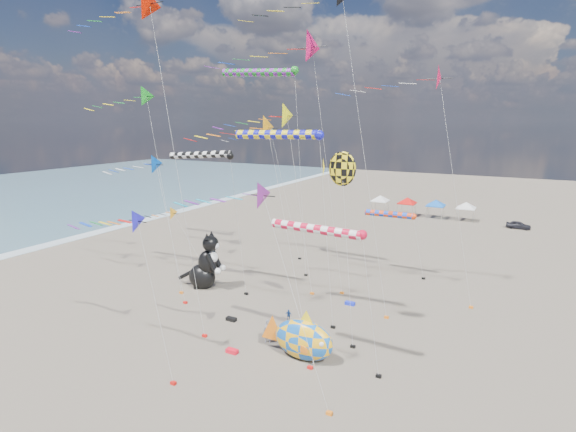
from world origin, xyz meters
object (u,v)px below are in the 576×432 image
(fish_inflatable, at_px, (303,340))
(person_adult, at_px, (268,331))
(child_green, at_px, (272,326))
(child_blue, at_px, (288,315))
(cat_inflatable, at_px, (204,260))
(parked_car, at_px, (518,225))

(fish_inflatable, xyz_separation_m, person_adult, (-3.46, 0.90, -0.56))
(fish_inflatable, bearing_deg, child_green, 148.56)
(child_blue, bearing_deg, child_green, -108.78)
(cat_inflatable, distance_m, parked_car, 52.12)
(person_adult, xyz_separation_m, child_green, (-0.54, 1.55, -0.35))
(cat_inflatable, height_order, person_adult, cat_inflatable)
(fish_inflatable, relative_size, child_green, 5.12)
(cat_inflatable, xyz_separation_m, child_green, (11.20, -5.56, -2.38))
(cat_inflatable, distance_m, child_blue, 12.00)
(child_blue, bearing_deg, person_adult, -99.98)
(child_blue, distance_m, parked_car, 49.75)
(person_adult, bearing_deg, parked_car, 56.94)
(fish_inflatable, relative_size, person_adult, 3.22)
(child_green, height_order, child_blue, child_green)
(fish_inflatable, bearing_deg, child_blue, 127.40)
(child_green, height_order, parked_car, parked_car)
(fish_inflatable, distance_m, person_adult, 3.62)
(child_blue, relative_size, parked_car, 0.29)
(fish_inflatable, distance_m, child_blue, 6.41)
(parked_car, bearing_deg, cat_inflatable, 151.94)
(fish_inflatable, bearing_deg, person_adult, 165.39)
(child_blue, bearing_deg, cat_inflatable, 150.01)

